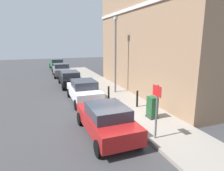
{
  "coord_description": "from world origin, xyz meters",
  "views": [
    {
      "loc": [
        -3.55,
        -8.88,
        4.17
      ],
      "look_at": [
        1.02,
        3.31,
        1.2
      ],
      "focal_mm": 31.8,
      "sensor_mm": 36.0,
      "label": 1
    }
  ],
  "objects_px": {
    "car_black": "(70,78)",
    "street_sign": "(157,104)",
    "bollard_near_cabinet": "(137,98)",
    "lamppost": "(115,52)",
    "car_grey": "(61,70)",
    "bollard_far_kerb": "(109,93)",
    "car_green": "(57,64)",
    "utility_cabinet": "(152,108)",
    "car_red": "(106,119)",
    "car_white": "(84,91)"
  },
  "relations": [
    {
      "from": "utility_cabinet",
      "to": "street_sign",
      "type": "bearing_deg",
      "value": -118.22
    },
    {
      "from": "car_red",
      "to": "utility_cabinet",
      "type": "xyz_separation_m",
      "value": [
        2.83,
        0.77,
        -0.07
      ]
    },
    {
      "from": "car_grey",
      "to": "street_sign",
      "type": "xyz_separation_m",
      "value": [
        1.82,
        -17.46,
        0.9
      ]
    },
    {
      "from": "car_red",
      "to": "car_white",
      "type": "distance_m",
      "value": 5.3
    },
    {
      "from": "bollard_far_kerb",
      "to": "lamppost",
      "type": "height_order",
      "value": "lamppost"
    },
    {
      "from": "car_red",
      "to": "car_white",
      "type": "height_order",
      "value": "car_white"
    },
    {
      "from": "bollard_far_kerb",
      "to": "car_black",
      "type": "bearing_deg",
      "value": 104.54
    },
    {
      "from": "car_green",
      "to": "utility_cabinet",
      "type": "bearing_deg",
      "value": -173.97
    },
    {
      "from": "bollard_near_cabinet",
      "to": "lamppost",
      "type": "height_order",
      "value": "lamppost"
    },
    {
      "from": "car_grey",
      "to": "bollard_near_cabinet",
      "type": "distance_m",
      "value": 13.9
    },
    {
      "from": "car_grey",
      "to": "bollard_far_kerb",
      "type": "height_order",
      "value": "car_grey"
    },
    {
      "from": "car_red",
      "to": "bollard_far_kerb",
      "type": "xyz_separation_m",
      "value": [
        1.68,
        4.39,
        -0.05
      ]
    },
    {
      "from": "car_red",
      "to": "utility_cabinet",
      "type": "bearing_deg",
      "value": -75.75
    },
    {
      "from": "lamppost",
      "to": "bollard_near_cabinet",
      "type": "bearing_deg",
      "value": -90.98
    },
    {
      "from": "car_white",
      "to": "bollard_near_cabinet",
      "type": "bearing_deg",
      "value": -134.01
    },
    {
      "from": "car_black",
      "to": "bollard_far_kerb",
      "type": "height_order",
      "value": "car_black"
    },
    {
      "from": "car_grey",
      "to": "bollard_near_cabinet",
      "type": "height_order",
      "value": "car_grey"
    },
    {
      "from": "car_white",
      "to": "bollard_far_kerb",
      "type": "height_order",
      "value": "car_white"
    },
    {
      "from": "car_black",
      "to": "car_grey",
      "type": "height_order",
      "value": "car_grey"
    },
    {
      "from": "car_red",
      "to": "utility_cabinet",
      "type": "relative_size",
      "value": 3.61
    },
    {
      "from": "bollard_near_cabinet",
      "to": "street_sign",
      "type": "xyz_separation_m",
      "value": [
        -1.18,
        -3.89,
        0.96
      ]
    },
    {
      "from": "car_black",
      "to": "car_green",
      "type": "xyz_separation_m",
      "value": [
        -0.07,
        11.89,
        0.03
      ]
    },
    {
      "from": "car_white",
      "to": "bollard_near_cabinet",
      "type": "relative_size",
      "value": 3.95
    },
    {
      "from": "car_grey",
      "to": "lamppost",
      "type": "relative_size",
      "value": 0.73
    },
    {
      "from": "utility_cabinet",
      "to": "bollard_far_kerb",
      "type": "height_order",
      "value": "utility_cabinet"
    },
    {
      "from": "street_sign",
      "to": "car_red",
      "type": "bearing_deg",
      "value": 144.81
    },
    {
      "from": "lamppost",
      "to": "utility_cabinet",
      "type": "bearing_deg",
      "value": -91.66
    },
    {
      "from": "car_black",
      "to": "lamppost",
      "type": "relative_size",
      "value": 0.74
    },
    {
      "from": "utility_cabinet",
      "to": "street_sign",
      "type": "distance_m",
      "value": 2.48
    },
    {
      "from": "car_black",
      "to": "car_green",
      "type": "relative_size",
      "value": 0.95
    },
    {
      "from": "street_sign",
      "to": "bollard_far_kerb",
      "type": "bearing_deg",
      "value": 90.72
    },
    {
      "from": "car_green",
      "to": "bollard_near_cabinet",
      "type": "relative_size",
      "value": 4.29
    },
    {
      "from": "car_red",
      "to": "street_sign",
      "type": "distance_m",
      "value": 2.33
    },
    {
      "from": "car_red",
      "to": "bollard_far_kerb",
      "type": "distance_m",
      "value": 4.7
    },
    {
      "from": "bollard_near_cabinet",
      "to": "lamppost",
      "type": "xyz_separation_m",
      "value": [
        0.07,
        3.84,
        2.6
      ]
    },
    {
      "from": "lamppost",
      "to": "car_black",
      "type": "bearing_deg",
      "value": 125.5
    },
    {
      "from": "car_grey",
      "to": "car_green",
      "type": "xyz_separation_m",
      "value": [
        0.07,
        6.25,
        -0.0
      ]
    },
    {
      "from": "car_red",
      "to": "lamppost",
      "type": "xyz_separation_m",
      "value": [
        2.99,
        6.5,
        2.55
      ]
    },
    {
      "from": "car_black",
      "to": "utility_cabinet",
      "type": "height_order",
      "value": "car_black"
    },
    {
      "from": "car_white",
      "to": "street_sign",
      "type": "xyz_separation_m",
      "value": [
        1.56,
        -6.53,
        0.88
      ]
    },
    {
      "from": "car_black",
      "to": "utility_cabinet",
      "type": "distance_m",
      "value": 10.2
    },
    {
      "from": "car_green",
      "to": "bollard_far_kerb",
      "type": "relative_size",
      "value": 4.29
    },
    {
      "from": "car_black",
      "to": "lamppost",
      "type": "distance_m",
      "value": 5.65
    },
    {
      "from": "bollard_near_cabinet",
      "to": "lamppost",
      "type": "bearing_deg",
      "value": 89.02
    },
    {
      "from": "car_black",
      "to": "street_sign",
      "type": "distance_m",
      "value": 11.98
    },
    {
      "from": "bollard_near_cabinet",
      "to": "car_grey",
      "type": "bearing_deg",
      "value": 102.44
    },
    {
      "from": "bollard_near_cabinet",
      "to": "utility_cabinet",
      "type": "bearing_deg",
      "value": -93.04
    },
    {
      "from": "bollard_near_cabinet",
      "to": "lamppost",
      "type": "distance_m",
      "value": 4.64
    },
    {
      "from": "bollard_near_cabinet",
      "to": "street_sign",
      "type": "bearing_deg",
      "value": -106.85
    },
    {
      "from": "utility_cabinet",
      "to": "street_sign",
      "type": "height_order",
      "value": "street_sign"
    }
  ]
}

